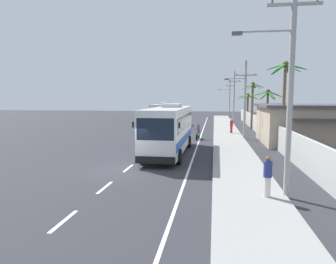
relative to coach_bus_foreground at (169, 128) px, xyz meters
name	(u,v)px	position (x,y,z in m)	size (l,w,h in m)	color
ground_plane	(126,170)	(-1.80, -5.86, -2.01)	(160.00, 160.00, 0.00)	#303035
sidewalk_kerb	(231,146)	(5.00, 4.14, -1.94)	(3.20, 90.00, 0.14)	#999993
lane_markings	(187,138)	(0.57, 9.10, -2.01)	(3.91, 71.78, 0.01)	white
boundary_wall	(268,131)	(8.80, 8.14, -1.00)	(0.24, 60.00, 2.02)	#B2B2AD
coach_bus_foreground	(169,128)	(0.00, 0.00, 0.00)	(2.99, 10.98, 3.87)	silver
coach_bus_far_lane	(166,114)	(-3.67, 21.29, -0.09)	(3.26, 10.72, 3.70)	white
motorcycle_beside_bus	(198,133)	(1.79, 8.53, -1.36)	(0.56, 1.96, 1.60)	black
pedestrian_near_kerb	(268,176)	(5.73, -10.11, -0.95)	(0.36, 0.36, 1.75)	beige
pedestrian_midwalk	(231,125)	(5.50, 13.68, -0.97)	(0.36, 0.36, 1.72)	red
utility_pole_nearest	(289,83)	(6.51, -9.69, 2.99)	(3.59, 0.24, 9.34)	#9E9E99
utility_pole_mid	(244,97)	(6.51, 9.43, 2.37)	(3.32, 0.24, 8.16)	#9E9E99
utility_pole_far	(234,97)	(6.66, 28.54, 2.50)	(2.05, 0.24, 8.70)	#9E9E99
utility_pole_distant	(229,97)	(6.77, 47.66, 2.48)	(3.55, 0.24, 8.42)	#9E9E99
palm_nearest	(268,101)	(9.21, 11.53, 2.00)	(3.44, 3.12, 5.29)	brown
palm_second	(252,97)	(8.60, 19.95, 2.44)	(3.04, 2.93, 6.51)	brown
palm_third	(284,85)	(9.26, 3.80, 3.43)	(3.45, 3.14, 7.41)	brown
palm_fourth	(248,101)	(9.03, 30.03, 1.69)	(3.74, 3.78, 5.13)	brown
roadside_building	(328,124)	(14.01, 7.08, -0.13)	(12.63, 9.14, 3.73)	tan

